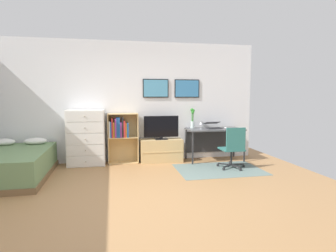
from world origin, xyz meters
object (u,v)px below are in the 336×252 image
at_px(bookshelf, 121,133).
at_px(office_chair, 233,147).
at_px(computer_mouse, 226,128).
at_px(bed, 8,165).
at_px(tv_stand, 161,150).
at_px(laptop, 213,126).
at_px(television, 161,128).
at_px(dresser, 86,138).
at_px(desk, 213,134).
at_px(wine_glass, 201,123).
at_px(bamboo_vase, 193,118).

height_order(bookshelf, office_chair, bookshelf).
relative_size(office_chair, computer_mouse, 8.27).
bearing_deg(bed, tv_stand, 14.37).
xyz_separation_m(tv_stand, laptop, (1.21, -0.04, 0.54)).
relative_size(tv_stand, television, 1.20).
height_order(dresser, office_chair, dresser).
bearing_deg(laptop, desk, 29.53).
distance_m(tv_stand, wine_glass, 1.09).
distance_m(bed, laptop, 4.24).
bearing_deg(laptop, bookshelf, 174.12).
xyz_separation_m(bookshelf, computer_mouse, (2.37, -0.21, 0.09)).
distance_m(bookshelf, computer_mouse, 2.38).
height_order(bamboo_vase, wine_glass, bamboo_vase).
bearing_deg(bed, bamboo_vase, 12.83).
xyz_separation_m(bed, television, (2.92, 0.76, 0.52)).
bearing_deg(office_chair, desk, 96.35).
xyz_separation_m(bookshelf, wine_glass, (1.78, -0.20, 0.21)).
relative_size(bookshelf, office_chair, 1.28).
xyz_separation_m(bed, laptop, (4.14, 0.74, 0.54)).
xyz_separation_m(bed, office_chair, (4.25, -0.14, 0.20)).
relative_size(tv_stand, computer_mouse, 9.06).
height_order(television, bamboo_vase, bamboo_vase).
distance_m(dresser, television, 1.64).
bearing_deg(bamboo_vase, laptop, -17.18).
bearing_deg(dresser, bed, -149.15).
bearing_deg(dresser, wine_glass, -3.19).
distance_m(bamboo_vase, wine_glass, 0.30).
bearing_deg(bed, television, 13.96).
bearing_deg(bamboo_vase, tv_stand, -172.57).
bearing_deg(wine_glass, bamboo_vase, 116.12).
height_order(office_chair, computer_mouse, office_chair).
xyz_separation_m(bamboo_vase, wine_glass, (0.12, -0.25, -0.11)).
distance_m(bed, television, 3.07).
xyz_separation_m(bookshelf, laptop, (2.11, -0.09, 0.14)).
xyz_separation_m(bookshelf, tv_stand, (0.90, -0.05, -0.41)).
xyz_separation_m(dresser, tv_stand, (1.63, 0.02, -0.34)).
xyz_separation_m(desk, laptop, (-0.02, -0.01, 0.19)).
distance_m(bed, tv_stand, 3.03).
xyz_separation_m(laptop, computer_mouse, (0.26, -0.12, -0.04)).
bearing_deg(bookshelf, laptop, -2.43).
height_order(office_chair, bamboo_vase, bamboo_vase).
xyz_separation_m(television, laptop, (1.21, -0.02, 0.02)).
bearing_deg(bookshelf, wine_glass, -6.52).
height_order(computer_mouse, bamboo_vase, bamboo_vase).
bearing_deg(bamboo_vase, bed, -166.48).
xyz_separation_m(bed, desk, (4.15, 0.76, 0.35)).
height_order(dresser, desk, dresser).
distance_m(desk, bamboo_vase, 0.61).
relative_size(bed, laptop, 5.08).
bearing_deg(computer_mouse, office_chair, -100.96).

